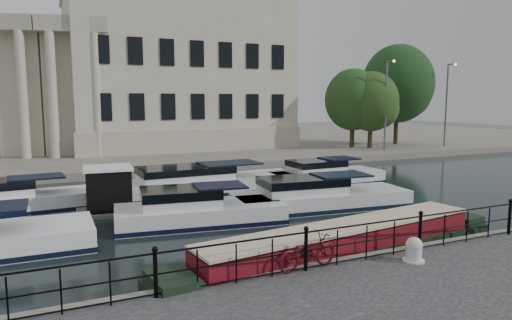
% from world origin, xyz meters
% --- Properties ---
extents(ground_plane, '(160.00, 160.00, 0.00)m').
position_xyz_m(ground_plane, '(0.00, 0.00, 0.00)').
color(ground_plane, black).
rests_on(ground_plane, ground).
extents(far_bank, '(120.00, 42.00, 0.55)m').
position_xyz_m(far_bank, '(0.00, 39.00, 0.28)').
color(far_bank, '#6B665B').
rests_on(far_bank, ground_plane).
extents(railing, '(24.14, 0.14, 1.22)m').
position_xyz_m(railing, '(0.00, -2.25, 1.20)').
color(railing, black).
rests_on(railing, near_quay).
extents(civic_building, '(53.55, 31.84, 16.85)m').
position_xyz_m(civic_building, '(-1.00, 34.71, 7.04)').
color(civic_building, '#ADA38C').
rests_on(civic_building, far_bank).
extents(lamp_posts, '(8.24, 1.55, 8.07)m').
position_xyz_m(lamp_posts, '(26.00, 20.70, 4.80)').
color(lamp_posts, '#59595B').
rests_on(lamp_posts, far_bank).
extents(bicycle, '(1.88, 0.82, 0.96)m').
position_xyz_m(bicycle, '(0.09, -2.17, 1.03)').
color(bicycle, '#450C12').
rests_on(bicycle, near_quay).
extents(mooring_bollard, '(0.62, 0.62, 0.70)m').
position_xyz_m(mooring_bollard, '(3.14, -2.91, 0.88)').
color(mooring_bollard, beige).
rests_on(mooring_bollard, near_quay).
extents(narrowboat, '(12.89, 3.26, 1.48)m').
position_xyz_m(narrowboat, '(2.29, -0.85, 0.37)').
color(narrowboat, black).
rests_on(narrowboat, ground_plane).
extents(harbour_hut, '(3.04, 2.60, 2.18)m').
position_xyz_m(harbour_hut, '(-3.67, 8.89, 0.95)').
color(harbour_hut, '#6B665B').
rests_on(harbour_hut, ground_plane).
extents(cabin_cruisers, '(26.47, 9.89, 1.99)m').
position_xyz_m(cabin_cruisers, '(-0.50, 8.24, 0.37)').
color(cabin_cruisers, white).
rests_on(cabin_cruisers, ground_plane).
extents(trees, '(12.51, 8.13, 10.24)m').
position_xyz_m(trees, '(24.73, 23.93, 5.80)').
color(trees, black).
rests_on(trees, far_bank).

